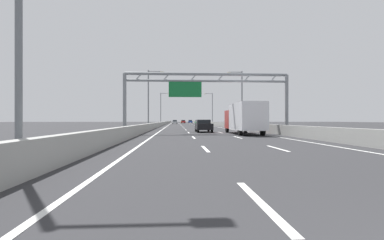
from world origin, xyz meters
The scene contains 52 objects.
ground_plane centered at (0.00, 100.00, 0.00)m, with size 260.00×260.00×0.00m, color #2D2D30.
lane_dash_left_0 centered at (-1.80, 3.50, 0.01)m, with size 0.16×3.00×0.01m, color white.
lane_dash_left_1 centered at (-1.80, 12.50, 0.01)m, with size 0.16×3.00×0.01m, color white.
lane_dash_left_2 centered at (-1.80, 21.50, 0.01)m, with size 0.16×3.00×0.01m, color white.
lane_dash_left_3 centered at (-1.80, 30.50, 0.01)m, with size 0.16×3.00×0.01m, color white.
lane_dash_left_4 centered at (-1.80, 39.50, 0.01)m, with size 0.16×3.00×0.01m, color white.
lane_dash_left_5 centered at (-1.80, 48.50, 0.01)m, with size 0.16×3.00×0.01m, color white.
lane_dash_left_6 centered at (-1.80, 57.50, 0.01)m, with size 0.16×3.00×0.01m, color white.
lane_dash_left_7 centered at (-1.80, 66.50, 0.01)m, with size 0.16×3.00×0.01m, color white.
lane_dash_left_8 centered at (-1.80, 75.50, 0.01)m, with size 0.16×3.00×0.01m, color white.
lane_dash_left_9 centered at (-1.80, 84.50, 0.01)m, with size 0.16×3.00×0.01m, color white.
lane_dash_left_10 centered at (-1.80, 93.50, 0.01)m, with size 0.16×3.00×0.01m, color white.
lane_dash_left_11 centered at (-1.80, 102.50, 0.01)m, with size 0.16×3.00×0.01m, color white.
lane_dash_left_12 centered at (-1.80, 111.50, 0.01)m, with size 0.16×3.00×0.01m, color white.
lane_dash_left_13 centered at (-1.80, 120.50, 0.01)m, with size 0.16×3.00×0.01m, color white.
lane_dash_left_14 centered at (-1.80, 129.50, 0.01)m, with size 0.16×3.00×0.01m, color white.
lane_dash_left_15 centered at (-1.80, 138.50, 0.01)m, with size 0.16×3.00×0.01m, color white.
lane_dash_left_16 centered at (-1.80, 147.50, 0.01)m, with size 0.16×3.00×0.01m, color white.
lane_dash_left_17 centered at (-1.80, 156.50, 0.01)m, with size 0.16×3.00×0.01m, color white.
lane_dash_right_1 centered at (1.80, 12.50, 0.01)m, with size 0.16×3.00×0.01m, color white.
lane_dash_right_2 centered at (1.80, 21.50, 0.01)m, with size 0.16×3.00×0.01m, color white.
lane_dash_right_3 centered at (1.80, 30.50, 0.01)m, with size 0.16×3.00×0.01m, color white.
lane_dash_right_4 centered at (1.80, 39.50, 0.01)m, with size 0.16×3.00×0.01m, color white.
lane_dash_right_5 centered at (1.80, 48.50, 0.01)m, with size 0.16×3.00×0.01m, color white.
lane_dash_right_6 centered at (1.80, 57.50, 0.01)m, with size 0.16×3.00×0.01m, color white.
lane_dash_right_7 centered at (1.80, 66.50, 0.01)m, with size 0.16×3.00×0.01m, color white.
lane_dash_right_8 centered at (1.80, 75.50, 0.01)m, with size 0.16×3.00×0.01m, color white.
lane_dash_right_9 centered at (1.80, 84.50, 0.01)m, with size 0.16×3.00×0.01m, color white.
lane_dash_right_10 centered at (1.80, 93.50, 0.01)m, with size 0.16×3.00×0.01m, color white.
lane_dash_right_11 centered at (1.80, 102.50, 0.01)m, with size 0.16×3.00×0.01m, color white.
lane_dash_right_12 centered at (1.80, 111.50, 0.01)m, with size 0.16×3.00×0.01m, color white.
lane_dash_right_13 centered at (1.80, 120.50, 0.01)m, with size 0.16×3.00×0.01m, color white.
lane_dash_right_14 centered at (1.80, 129.50, 0.01)m, with size 0.16×3.00×0.01m, color white.
lane_dash_right_15 centered at (1.80, 138.50, 0.01)m, with size 0.16×3.00×0.01m, color white.
lane_dash_right_16 centered at (1.80, 147.50, 0.01)m, with size 0.16×3.00×0.01m, color white.
lane_dash_right_17 centered at (1.80, 156.50, 0.01)m, with size 0.16×3.00×0.01m, color white.
edge_line_left centered at (-5.25, 88.00, 0.01)m, with size 0.16×176.00×0.01m, color white.
edge_line_right centered at (5.25, 88.00, 0.01)m, with size 0.16×176.00×0.01m, color white.
barrier_left centered at (-6.90, 110.00, 0.47)m, with size 0.45×220.00×0.95m.
barrier_right centered at (6.90, 110.00, 0.47)m, with size 0.45×220.00×0.95m.
sign_gantry centered at (-0.29, 27.95, 4.88)m, with size 17.30×0.36×6.36m.
streetlamp_left_mid centered at (-7.47, 44.86, 5.40)m, with size 2.58×0.28×9.50m.
streetlamp_right_mid centered at (7.47, 44.86, 5.40)m, with size 2.58×0.28×9.50m.
streetlamp_left_far centered at (-7.47, 82.69, 5.40)m, with size 2.58×0.28×9.50m.
streetlamp_right_far centered at (7.47, 82.69, 5.40)m, with size 2.58×0.28×9.50m.
blue_car centered at (3.48, 129.52, 0.75)m, with size 1.79×4.66×1.46m.
green_car centered at (3.53, 83.63, 0.75)m, with size 1.83×4.63×1.46m.
orange_car centered at (0.13, 133.27, 0.73)m, with size 1.72×4.55×1.40m.
black_car centered at (0.01, 31.85, 0.75)m, with size 1.78×4.48×1.46m.
silver_car centered at (-3.61, 107.35, 0.75)m, with size 1.80×4.12×1.45m.
red_car centered at (0.19, 126.36, 0.75)m, with size 1.75×4.52×1.45m.
box_truck centered at (3.63, 26.81, 1.68)m, with size 2.38×8.72×3.06m.
Camera 1 is at (-3.24, -1.24, 1.41)m, focal length 26.41 mm.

